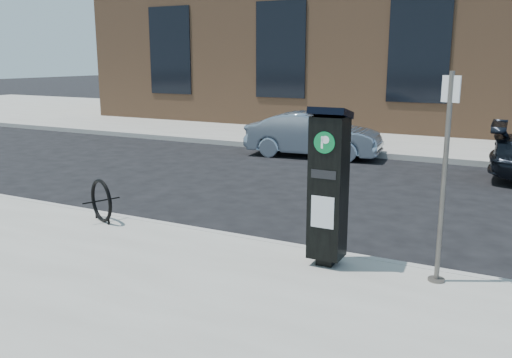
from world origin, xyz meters
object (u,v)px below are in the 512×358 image
Objects in this scene: parking_kiosk at (328,185)px; sign_pole at (444,181)px; bike_rack at (101,201)px; car_silver at (313,135)px.

sign_pole reaches higher than parking_kiosk.
bike_rack is (-3.82, 0.09, -0.68)m from parking_kiosk.
sign_pole reaches higher than car_silver.
car_silver is (0.53, 7.80, 0.12)m from bike_rack.
bike_rack is at bearing 178.54° from parking_kiosk.
parking_kiosk is at bearing -154.92° from sign_pole.
bike_rack is at bearing 169.32° from car_silver.
sign_pole is 3.47× the size of bike_rack.
car_silver is (-3.29, 7.89, -0.56)m from parking_kiosk.
parking_kiosk is 8.56m from car_silver.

